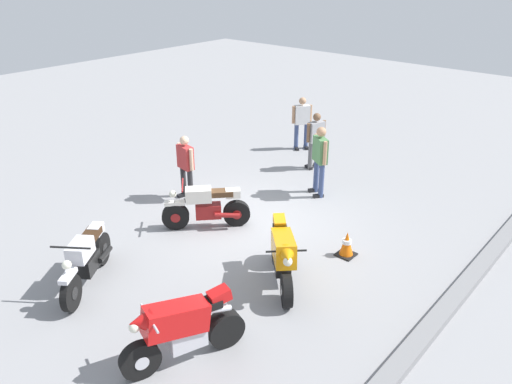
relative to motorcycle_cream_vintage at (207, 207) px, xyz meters
The scene contains 11 objects.
ground_plane 1.12m from the motorcycle_cream_vintage, 140.43° to the left, with size 40.00×40.00×0.00m, color gray.
curb_edge 5.32m from the motorcycle_cream_vintage, 98.43° to the left, with size 14.00×0.30×0.15m, color gray.
motorcycle_cream_vintage is the anchor object (origin of this frame).
motorcycle_red_sportbike 4.13m from the motorcycle_cream_vintage, 40.91° to the left, with size 1.90×0.92×1.14m.
motorcycle_orange_sportbike 2.66m from the motorcycle_cream_vintage, 76.99° to the left, with size 1.53×1.50×1.14m.
motorcycle_silver_cruiser 2.94m from the motorcycle_cream_vintage, ahead, with size 1.76×1.32×1.09m.
person_in_green_shirt 3.22m from the motorcycle_cream_vintage, 163.46° to the left, with size 0.51×0.61×1.78m.
person_in_red_shirt 1.67m from the motorcycle_cream_vintage, 116.64° to the right, with size 0.37×0.64×1.63m.
person_in_white_shirt 5.69m from the motorcycle_cream_vintage, 165.49° to the right, with size 0.57×0.50×1.64m.
person_in_gray_shirt 4.44m from the motorcycle_cream_vintage, behind, with size 0.63×0.42×1.62m.
traffic_cone 3.16m from the motorcycle_cream_vintage, 108.54° to the left, with size 0.36×0.36×0.53m.
Camera 1 is at (7.66, 6.71, 5.53)m, focal length 35.73 mm.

